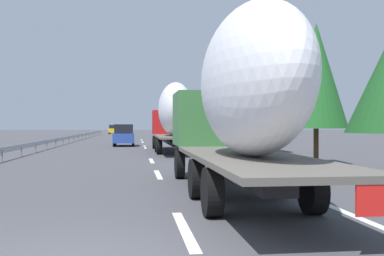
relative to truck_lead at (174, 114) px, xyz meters
The scene contains 20 objects.
ground_plane 15.41m from the truck_lead, 13.72° to the left, with size 260.00×260.00×0.00m, color #424247.
lane_stripe_0 23.48m from the truck_lead, behind, with size 3.20×0.20×0.01m, color white.
lane_stripe_1 14.31m from the truck_lead, behind, with size 3.20×0.20×0.01m, color white.
lane_stripe_2 7.83m from the truck_lead, 165.84° to the left, with size 3.20×0.20×0.01m, color white.
lane_stripe_3 7.68m from the truck_lead, 14.47° to the left, with size 3.20×0.20×0.01m, color white.
lane_stripe_4 9.72m from the truck_lead, 11.10° to the left, with size 3.20×0.20×0.01m, color white.
lane_stripe_5 19.90m from the truck_lead, ahead, with size 3.20×0.20×0.01m, color white.
lane_stripe_6 27.22m from the truck_lead, ahead, with size 3.20×0.20×0.01m, color white.
edge_line_right 20.02m from the truck_lead, ahead, with size 110.00×0.20×0.01m, color white.
truck_lead is the anchor object (origin of this frame).
truck_trailing 20.01m from the truck_lead, behind, with size 12.59×2.55×4.71m.
car_blue_sedan 10.96m from the truck_lead, 19.71° to the left, with size 4.21×1.89×1.98m.
car_yellow_coupe 67.72m from the truck_lead, ahead, with size 4.79×1.88×1.93m.
road_sign 15.77m from the truck_lead, 11.34° to the right, with size 0.10×0.90×3.21m.
tree_0 29.80m from the truck_lead, 12.33° to the right, with size 2.61×2.61×5.54m.
tree_1 12.28m from the truck_lead, 150.54° to the right, with size 3.00×3.00×6.85m.
tree_2 6.31m from the truck_lead, 97.43° to the right, with size 3.97×3.97×7.40m.
tree_3 23.12m from the truck_lead, 18.18° to the right, with size 2.86×2.86×6.93m.
tree_4 17.75m from the truck_lead, 29.62° to the right, with size 2.45×2.45×7.76m.
guardrail_median 20.28m from the truck_lead, 28.41° to the left, with size 94.00×0.10×0.76m.
Camera 1 is at (-6.30, -0.88, 1.93)m, focal length 42.52 mm.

